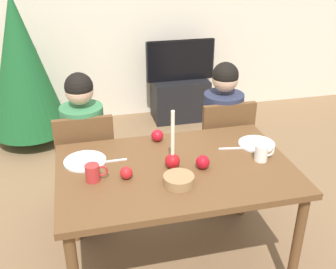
{
  "coord_description": "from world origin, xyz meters",
  "views": [
    {
      "loc": [
        -0.52,
        -1.98,
        1.99
      ],
      "look_at": [
        0.0,
        0.2,
        0.87
      ],
      "focal_mm": 42.85,
      "sensor_mm": 36.0,
      "label": 1
    }
  ],
  "objects_px": {
    "tv_stand": "(180,99)",
    "plate_left": "(85,161)",
    "candle_centerpiece": "(172,157)",
    "apple_by_left_plate": "(157,135)",
    "person_left_child": "(86,152)",
    "tv": "(180,60)",
    "christmas_tree": "(21,65)",
    "dining_table": "(176,179)",
    "chair_left": "(87,161)",
    "apple_by_right_mug": "(203,162)",
    "mug_right": "(262,153)",
    "bowl_walnuts": "(179,180)",
    "chair_right": "(222,146)",
    "mug_left": "(93,173)",
    "plate_right": "(257,144)",
    "person_right_child": "(221,137)",
    "apple_near_candle": "(126,173)"
  },
  "relations": [
    {
      "from": "person_left_child",
      "to": "plate_left",
      "type": "distance_m",
      "value": 0.49
    },
    {
      "from": "person_left_child",
      "to": "tv",
      "type": "height_order",
      "value": "person_left_child"
    },
    {
      "from": "person_right_child",
      "to": "mug_left",
      "type": "xyz_separation_m",
      "value": [
        -1.02,
        -0.67,
        0.23
      ]
    },
    {
      "from": "candle_centerpiece",
      "to": "chair_right",
      "type": "bearing_deg",
      "value": 47.53
    },
    {
      "from": "chair_right",
      "to": "apple_by_right_mug",
      "type": "height_order",
      "value": "chair_right"
    },
    {
      "from": "person_left_child",
      "to": "plate_right",
      "type": "relative_size",
      "value": 4.92
    },
    {
      "from": "chair_left",
      "to": "person_right_child",
      "type": "bearing_deg",
      "value": 1.77
    },
    {
      "from": "chair_left",
      "to": "tv_stand",
      "type": "bearing_deg",
      "value": 55.59
    },
    {
      "from": "chair_left",
      "to": "apple_near_candle",
      "type": "xyz_separation_m",
      "value": [
        0.21,
        -0.66,
        0.27
      ]
    },
    {
      "from": "apple_by_left_plate",
      "to": "plate_left",
      "type": "bearing_deg",
      "value": -160.9
    },
    {
      "from": "dining_table",
      "to": "bowl_walnuts",
      "type": "height_order",
      "value": "bowl_walnuts"
    },
    {
      "from": "bowl_walnuts",
      "to": "apple_by_right_mug",
      "type": "xyz_separation_m",
      "value": [
        0.18,
        0.13,
        0.01
      ]
    },
    {
      "from": "person_right_child",
      "to": "mug_right",
      "type": "bearing_deg",
      "value": -90.32
    },
    {
      "from": "person_right_child",
      "to": "tv",
      "type": "xyz_separation_m",
      "value": [
        0.11,
        1.66,
        0.14
      ]
    },
    {
      "from": "apple_near_candle",
      "to": "candle_centerpiece",
      "type": "bearing_deg",
      "value": 10.81
    },
    {
      "from": "plate_left",
      "to": "apple_near_candle",
      "type": "height_order",
      "value": "apple_near_candle"
    },
    {
      "from": "person_right_child",
      "to": "christmas_tree",
      "type": "height_order",
      "value": "christmas_tree"
    },
    {
      "from": "bowl_walnuts",
      "to": "apple_by_left_plate",
      "type": "height_order",
      "value": "apple_by_left_plate"
    },
    {
      "from": "person_left_child",
      "to": "plate_left",
      "type": "bearing_deg",
      "value": -91.37
    },
    {
      "from": "candle_centerpiece",
      "to": "mug_right",
      "type": "height_order",
      "value": "candle_centerpiece"
    },
    {
      "from": "person_right_child",
      "to": "plate_right",
      "type": "xyz_separation_m",
      "value": [
        0.05,
        -0.49,
        0.19
      ]
    },
    {
      "from": "tv_stand",
      "to": "plate_left",
      "type": "height_order",
      "value": "plate_left"
    },
    {
      "from": "tv",
      "to": "plate_right",
      "type": "height_order",
      "value": "tv"
    },
    {
      "from": "person_right_child",
      "to": "bowl_walnuts",
      "type": "xyz_separation_m",
      "value": [
        -0.56,
        -0.82,
        0.21
      ]
    },
    {
      "from": "candle_centerpiece",
      "to": "apple_near_candle",
      "type": "bearing_deg",
      "value": -169.19
    },
    {
      "from": "chair_left",
      "to": "plate_right",
      "type": "xyz_separation_m",
      "value": [
        1.1,
        -0.46,
        0.24
      ]
    },
    {
      "from": "chair_right",
      "to": "apple_near_candle",
      "type": "relative_size",
      "value": 12.38
    },
    {
      "from": "person_left_child",
      "to": "person_right_child",
      "type": "distance_m",
      "value": 1.05
    },
    {
      "from": "christmas_tree",
      "to": "plate_left",
      "type": "xyz_separation_m",
      "value": [
        0.51,
        -1.89,
        -0.08
      ]
    },
    {
      "from": "mug_left",
      "to": "mug_right",
      "type": "relative_size",
      "value": 1.02
    },
    {
      "from": "christmas_tree",
      "to": "plate_left",
      "type": "distance_m",
      "value": 1.96
    },
    {
      "from": "christmas_tree",
      "to": "apple_near_candle",
      "type": "distance_m",
      "value": 2.26
    },
    {
      "from": "tv_stand",
      "to": "mug_left",
      "type": "distance_m",
      "value": 2.65
    },
    {
      "from": "tv",
      "to": "plate_left",
      "type": "relative_size",
      "value": 3.08
    },
    {
      "from": "apple_by_left_plate",
      "to": "dining_table",
      "type": "bearing_deg",
      "value": -84.24
    },
    {
      "from": "dining_table",
      "to": "chair_left",
      "type": "xyz_separation_m",
      "value": [
        -0.51,
        0.61,
        -0.15
      ]
    },
    {
      "from": "candle_centerpiece",
      "to": "apple_by_left_plate",
      "type": "height_order",
      "value": "candle_centerpiece"
    },
    {
      "from": "tv_stand",
      "to": "bowl_walnuts",
      "type": "bearing_deg",
      "value": -105.26
    },
    {
      "from": "mug_right",
      "to": "bowl_walnuts",
      "type": "height_order",
      "value": "mug_right"
    },
    {
      "from": "tv_stand",
      "to": "christmas_tree",
      "type": "xyz_separation_m",
      "value": [
        -1.68,
        -0.22,
        0.6
      ]
    },
    {
      "from": "chair_right",
      "to": "person_left_child",
      "type": "xyz_separation_m",
      "value": [
        -1.05,
        0.03,
        0.06
      ]
    },
    {
      "from": "mug_left",
      "to": "apple_by_left_plate",
      "type": "bearing_deg",
      "value": 40.8
    },
    {
      "from": "tv",
      "to": "bowl_walnuts",
      "type": "bearing_deg",
      "value": -105.26
    },
    {
      "from": "mug_left",
      "to": "plate_right",
      "type": "bearing_deg",
      "value": 9.63
    },
    {
      "from": "chair_right",
      "to": "apple_by_left_plate",
      "type": "relative_size",
      "value": 11.06
    },
    {
      "from": "dining_table",
      "to": "chair_left",
      "type": "relative_size",
      "value": 1.56
    },
    {
      "from": "christmas_tree",
      "to": "person_right_child",
      "type": "bearing_deg",
      "value": -42.56
    },
    {
      "from": "tv",
      "to": "candle_centerpiece",
      "type": "height_order",
      "value": "candle_centerpiece"
    },
    {
      "from": "plate_left",
      "to": "candle_centerpiece",
      "type": "bearing_deg",
      "value": -20.36
    },
    {
      "from": "person_left_child",
      "to": "apple_by_right_mug",
      "type": "xyz_separation_m",
      "value": [
        0.66,
        -0.69,
        0.22
      ]
    }
  ]
}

